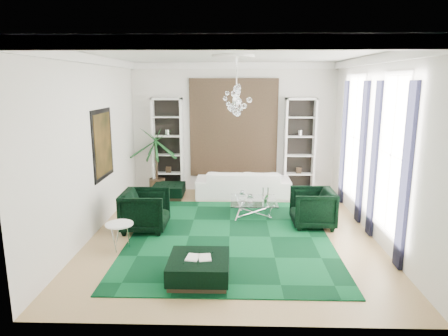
{
  "coord_description": "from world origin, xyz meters",
  "views": [
    {
      "loc": [
        0.05,
        -8.35,
        3.24
      ],
      "look_at": [
        -0.2,
        0.5,
        1.33
      ],
      "focal_mm": 32.0,
      "sensor_mm": 36.0,
      "label": 1
    }
  ],
  "objects_px": {
    "armchair_left": "(145,210)",
    "sofa": "(243,184)",
    "ottoman_side": "(169,191)",
    "ottoman_front": "(199,269)",
    "armchair_right": "(312,208)",
    "side_table": "(120,237)",
    "coffee_table": "(254,208)",
    "palm": "(156,151)"
  },
  "relations": [
    {
      "from": "sofa",
      "to": "palm",
      "type": "relative_size",
      "value": 1.05
    },
    {
      "from": "sofa",
      "to": "armchair_right",
      "type": "distance_m",
      "value": 2.8
    },
    {
      "from": "armchair_right",
      "to": "coffee_table",
      "type": "height_order",
      "value": "armchair_right"
    },
    {
      "from": "sofa",
      "to": "coffee_table",
      "type": "xyz_separation_m",
      "value": [
        0.23,
        -1.62,
        -0.19
      ]
    },
    {
      "from": "armchair_left",
      "to": "palm",
      "type": "height_order",
      "value": "palm"
    },
    {
      "from": "ottoman_side",
      "to": "palm",
      "type": "bearing_deg",
      "value": 128.85
    },
    {
      "from": "ottoman_front",
      "to": "side_table",
      "type": "distance_m",
      "value": 2.07
    },
    {
      "from": "armchair_right",
      "to": "palm",
      "type": "relative_size",
      "value": 0.38
    },
    {
      "from": "sofa",
      "to": "ottoman_side",
      "type": "xyz_separation_m",
      "value": [
        -2.12,
        -0.14,
        -0.2
      ]
    },
    {
      "from": "coffee_table",
      "to": "ottoman_front",
      "type": "height_order",
      "value": "ottoman_front"
    },
    {
      "from": "ottoman_front",
      "to": "sofa",
      "type": "bearing_deg",
      "value": 80.62
    },
    {
      "from": "ottoman_side",
      "to": "palm",
      "type": "relative_size",
      "value": 0.34
    },
    {
      "from": "coffee_table",
      "to": "side_table",
      "type": "distance_m",
      "value": 3.46
    },
    {
      "from": "ottoman_side",
      "to": "palm",
      "type": "distance_m",
      "value": 1.29
    },
    {
      "from": "ottoman_front",
      "to": "palm",
      "type": "xyz_separation_m",
      "value": [
        -1.74,
        5.39,
        1.07
      ]
    },
    {
      "from": "armchair_right",
      "to": "side_table",
      "type": "relative_size",
      "value": 1.76
    },
    {
      "from": "armchair_left",
      "to": "coffee_table",
      "type": "height_order",
      "value": "armchair_left"
    },
    {
      "from": "palm",
      "to": "ottoman_front",
      "type": "bearing_deg",
      "value": -72.11
    },
    {
      "from": "sofa",
      "to": "side_table",
      "type": "distance_m",
      "value": 4.51
    },
    {
      "from": "sofa",
      "to": "side_table",
      "type": "height_order",
      "value": "sofa"
    },
    {
      "from": "sofa",
      "to": "armchair_left",
      "type": "xyz_separation_m",
      "value": [
        -2.22,
        -2.69,
        0.06
      ]
    },
    {
      "from": "sofa",
      "to": "ottoman_front",
      "type": "relative_size",
      "value": 2.68
    },
    {
      "from": "armchair_right",
      "to": "coffee_table",
      "type": "relative_size",
      "value": 0.85
    },
    {
      "from": "ottoman_side",
      "to": "ottoman_front",
      "type": "height_order",
      "value": "ottoman_front"
    },
    {
      "from": "sofa",
      "to": "ottoman_front",
      "type": "bearing_deg",
      "value": 80.62
    },
    {
      "from": "armchair_left",
      "to": "side_table",
      "type": "height_order",
      "value": "armchair_left"
    },
    {
      "from": "sofa",
      "to": "side_table",
      "type": "xyz_separation_m",
      "value": [
        -2.49,
        -3.76,
        -0.13
      ]
    },
    {
      "from": "armchair_left",
      "to": "armchair_right",
      "type": "bearing_deg",
      "value": -84.67
    },
    {
      "from": "side_table",
      "to": "ottoman_side",
      "type": "bearing_deg",
      "value": 84.1
    },
    {
      "from": "armchair_left",
      "to": "sofa",
      "type": "bearing_deg",
      "value": -39.49
    },
    {
      "from": "coffee_table",
      "to": "armchair_right",
      "type": "bearing_deg",
      "value": -28.84
    },
    {
      "from": "palm",
      "to": "side_table",
      "type": "bearing_deg",
      "value": -89.04
    },
    {
      "from": "side_table",
      "to": "coffee_table",
      "type": "bearing_deg",
      "value": 38.14
    },
    {
      "from": "armchair_right",
      "to": "side_table",
      "type": "distance_m",
      "value": 4.28
    },
    {
      "from": "coffee_table",
      "to": "side_table",
      "type": "relative_size",
      "value": 2.08
    },
    {
      "from": "armchair_left",
      "to": "coffee_table",
      "type": "distance_m",
      "value": 2.69
    },
    {
      "from": "coffee_table",
      "to": "ottoman_side",
      "type": "relative_size",
      "value": 1.32
    },
    {
      "from": "armchair_right",
      "to": "ottoman_front",
      "type": "distance_m",
      "value": 3.55
    },
    {
      "from": "armchair_right",
      "to": "ottoman_front",
      "type": "bearing_deg",
      "value": -41.87
    },
    {
      "from": "ottoman_side",
      "to": "sofa",
      "type": "bearing_deg",
      "value": 3.86
    },
    {
      "from": "ottoman_front",
      "to": "palm",
      "type": "bearing_deg",
      "value": 107.89
    },
    {
      "from": "sofa",
      "to": "armchair_right",
      "type": "relative_size",
      "value": 2.78
    }
  ]
}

